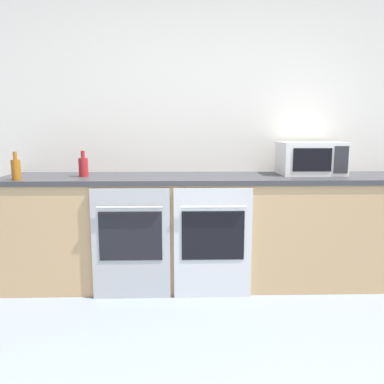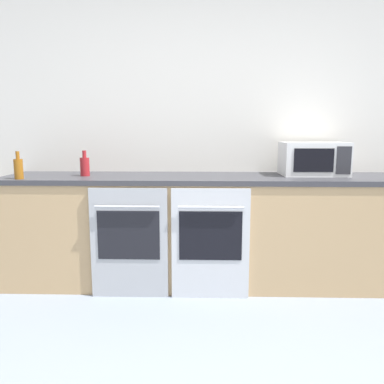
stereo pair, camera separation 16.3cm
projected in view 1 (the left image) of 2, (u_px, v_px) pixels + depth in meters
wall_back at (209, 127)px, 3.36m from camera, size 10.00×0.06×2.60m
counter_back at (211, 229)px, 3.14m from camera, size 3.40×0.67×0.90m
oven_left at (131, 243)px, 2.79m from camera, size 0.58×0.06×0.85m
oven_right at (213, 243)px, 2.81m from camera, size 0.58×0.06×0.85m
microwave at (311, 158)px, 3.16m from camera, size 0.52×0.36×0.27m
bottle_red at (83, 167)px, 3.00m from camera, size 0.08×0.08×0.21m
bottle_amber at (16, 169)px, 2.77m from camera, size 0.07×0.07×0.21m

